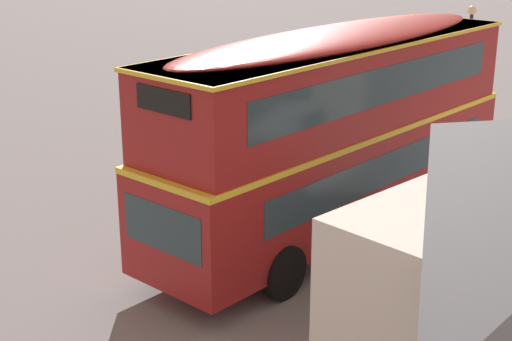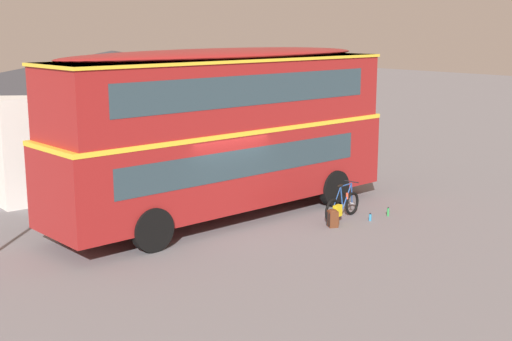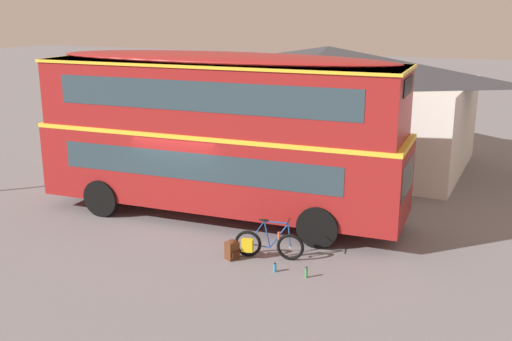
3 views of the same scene
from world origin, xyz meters
name	(u,v)px [view 2 (image 2 of 3)]	position (x,y,z in m)	size (l,w,h in m)	color
ground_plane	(215,226)	(0.00, 0.00, 0.00)	(120.00, 120.00, 0.00)	slate
double_decker_bus	(225,126)	(0.77, 0.50, 2.64)	(10.73, 2.93, 4.79)	black
touring_bicycle	(342,206)	(3.17, -1.77, 0.37)	(1.72, 0.67, 1.02)	black
backpack_on_ground	(333,218)	(2.41, -2.15, 0.26)	(0.36, 0.37, 0.50)	#592D19
water_bottle_green_metal	(388,212)	(4.43, -2.42, 0.12)	(0.07, 0.07, 0.26)	green
water_bottle_blue_sports	(370,217)	(3.65, -2.42, 0.10)	(0.08, 0.08, 0.22)	#338CBF
pub_building	(114,111)	(1.57, 8.28, 2.29)	(11.21, 7.53, 4.50)	silver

